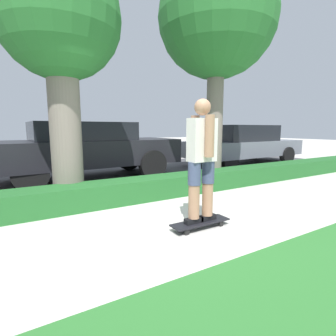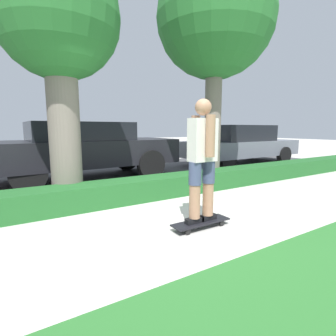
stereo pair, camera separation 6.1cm
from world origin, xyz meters
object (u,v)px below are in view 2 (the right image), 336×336
Objects in this scene: parked_car_middle at (86,148)px; parked_car_rear at (240,144)px; tree_near at (58,26)px; skater_person at (202,158)px; skateboard at (201,222)px; tree_mid at (215,21)px.

parked_car_middle is 0.98× the size of parked_car_rear.
parked_car_middle is (0.90, 2.15, -2.17)m from tree_near.
tree_near is at bearing -114.78° from parked_car_middle.
skater_person is at bearing -87.35° from parked_car_middle.
parked_car_middle is (-0.36, 4.34, 0.73)m from skateboard.
skater_person is 4.36m from parked_car_middle.
parked_car_middle is at bearing 177.45° from parked_car_rear.
skater_person is 0.39× the size of tree_near.
parked_car_middle is (-2.47, 2.16, -2.93)m from tree_mid.
skater_person is at bearing -133.86° from tree_mid.
tree_near is 3.45m from tree_mid.
tree_mid is 1.06× the size of parked_car_rear.
parked_car_rear is at bearing 17.58° from tree_near.
tree_mid is at bearing 46.14° from skateboard.
parked_car_rear is at bearing 38.71° from skater_person.
skateboard is at bearing -60.05° from tree_near.
tree_mid is at bearing -0.06° from tree_near.
tree_mid is 4.39m from parked_car_middle.
tree_near is at bearing -164.37° from parked_car_rear.
tree_mid reaches higher than parked_car_middle.
skater_person is at bearing 0.00° from skateboard.
skater_person reaches higher than skateboard.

